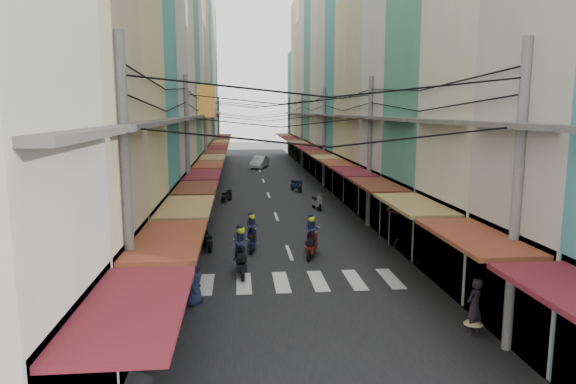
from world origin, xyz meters
TOP-DOWN VIEW (x-y plane):
  - ground at (0.00, 0.00)m, footprint 160.00×160.00m
  - road at (0.00, 20.00)m, footprint 10.00×80.00m
  - sidewalk_left at (-6.50, 20.00)m, footprint 3.00×80.00m
  - sidewalk_right at (6.50, 20.00)m, footprint 3.00×80.00m
  - crosswalk at (-0.00, -6.00)m, footprint 7.55×2.40m
  - building_row_left at (-7.92, 16.56)m, footprint 7.80×67.67m
  - building_row_right at (7.92, 16.45)m, footprint 7.80×68.98m
  - utility_poles at (0.00, 15.01)m, footprint 10.20×66.13m
  - white_car at (0.09, 32.61)m, footprint 4.93×2.98m
  - bicycle at (5.71, -2.20)m, footprint 1.82×0.79m
  - moving_scooters at (-0.87, 0.75)m, footprint 6.95×22.51m
  - parked_scooters at (4.36, -4.34)m, footprint 13.39×12.78m
  - pedestrians at (-4.48, 1.01)m, footprint 12.26×23.09m
  - market_umbrella at (5.64, -1.38)m, footprint 2.13×2.13m
  - traffic_sign at (4.78, -1.36)m, footprint 0.10×0.66m

SIDE VIEW (x-z plane):
  - ground at x=0.00m, z-range 0.00..0.00m
  - white_car at x=0.09m, z-range -0.81..0.81m
  - bicycle at x=5.71m, z-range -0.61..0.61m
  - road at x=0.00m, z-range 0.00..0.02m
  - crosswalk at x=0.00m, z-range 0.02..0.03m
  - sidewalk_left at x=-6.50m, z-range 0.00..0.06m
  - sidewalk_right at x=6.50m, z-range 0.00..0.06m
  - parked_scooters at x=4.36m, z-range -0.03..0.97m
  - moving_scooters at x=-0.87m, z-range -0.46..1.55m
  - pedestrians at x=-4.48m, z-range -0.10..2.13m
  - market_umbrella at x=5.64m, z-range 0.85..3.10m
  - traffic_sign at x=4.78m, z-range 0.70..3.70m
  - utility_poles at x=0.00m, z-range 2.49..10.69m
  - building_row_right at x=7.92m, z-range -1.89..20.71m
  - building_row_left at x=-7.92m, z-range -2.07..21.63m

